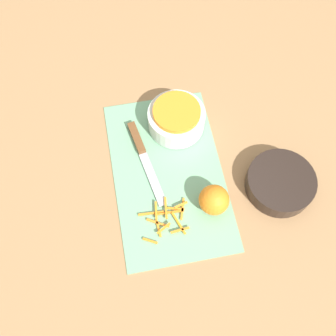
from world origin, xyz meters
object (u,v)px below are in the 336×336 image
(bowl_dark, at_px, (280,183))
(orange_left, at_px, (214,200))
(bowl_speckled, at_px, (176,118))
(knife, at_px, (141,148))

(bowl_dark, xyz_separation_m, orange_left, (0.02, -0.18, 0.02))
(orange_left, bearing_deg, bowl_dark, 96.50)
(bowl_speckled, height_order, bowl_dark, bowl_speckled)
(knife, xyz_separation_m, orange_left, (0.19, 0.15, 0.03))
(bowl_dark, bearing_deg, bowl_speckled, -135.57)
(bowl_dark, distance_m, knife, 0.37)
(bowl_speckled, distance_m, bowl_dark, 0.32)
(bowl_dark, relative_size, orange_left, 2.29)
(knife, relative_size, orange_left, 3.35)
(bowl_speckled, relative_size, knife, 0.61)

